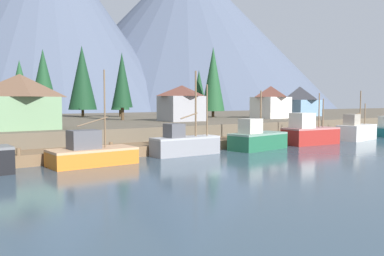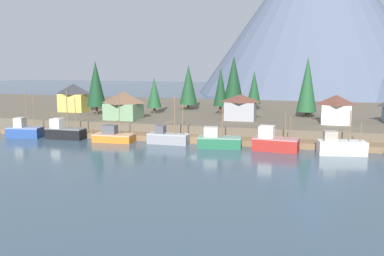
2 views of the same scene
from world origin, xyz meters
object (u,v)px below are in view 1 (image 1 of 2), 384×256
object	(u,v)px
fishing_boat_orange	(91,153)
house_green	(20,101)
house_blue	(300,101)
conifer_near_left	(43,80)
fishing_boat_green	(257,139)
house_white	(271,102)
conifer_mid_right	(213,79)
conifer_mid_left	(199,90)
conifer_back_left	(82,78)
conifer_centre	(20,87)
conifer_near_right	(122,80)
fishing_boat_red	(309,133)
fishing_boat_grey	(184,144)
conifer_far_left	(120,88)
fishing_boat_white	(356,131)
house_grey	(182,103)

from	to	relation	value
fishing_boat_orange	house_green	size ratio (longest dim) A/B	1.16
house_blue	conifer_near_left	bearing A→B (deg)	165.25
fishing_boat_green	conifer_near_left	bearing A→B (deg)	105.97
house_white	house_green	xyz separation A→B (m)	(-41.36, -4.53, 0.08)
fishing_boat_orange	conifer_mid_right	distance (m)	42.17
fishing_boat_green	house_blue	world-z (taller)	house_blue
fishing_boat_green	conifer_mid_left	distance (m)	34.04
conifer_back_left	conifer_centre	world-z (taller)	conifer_back_left
house_green	conifer_near_right	distance (m)	21.93
house_green	fishing_boat_orange	bearing A→B (deg)	-75.16
house_blue	fishing_boat_red	bearing A→B (deg)	-138.49
fishing_boat_grey	house_green	world-z (taller)	fishing_boat_grey
house_green	conifer_mid_right	size ratio (longest dim) A/B	0.54
conifer_mid_left	conifer_back_left	world-z (taller)	conifer_back_left
conifer_far_left	fishing_boat_orange	bearing A→B (deg)	-119.01
fishing_boat_white	house_grey	bearing A→B (deg)	127.99
house_green	conifer_mid_right	distance (m)	38.69
conifer_mid_left	conifer_far_left	size ratio (longest dim) A/B	0.95
conifer_mid_right	conifer_back_left	size ratio (longest dim) A/B	0.96
conifer_mid_left	fishing_boat_green	bearing A→B (deg)	-115.62
fishing_boat_grey	conifer_centre	bearing A→B (deg)	115.87
conifer_near_left	conifer_back_left	distance (m)	13.24
conifer_far_left	fishing_boat_red	bearing A→B (deg)	-78.03
house_green	conifer_mid_right	xyz separation A→B (m)	(36.01, 13.58, 4.02)
fishing_boat_white	house_grey	distance (m)	24.74
fishing_boat_white	conifer_far_left	bearing A→B (deg)	105.99
house_blue	conifer_mid_right	world-z (taller)	conifer_mid_right
fishing_boat_orange	house_grey	world-z (taller)	fishing_boat_orange
conifer_centre	house_blue	bearing A→B (deg)	-3.18
house_grey	fishing_boat_white	bearing A→B (deg)	-42.26
fishing_boat_red	conifer_near_right	bearing A→B (deg)	125.11
conifer_near_left	conifer_centre	distance (m)	10.79
conifer_mid_right	conifer_far_left	size ratio (longest dim) A/B	1.36
conifer_near_right	conifer_mid_right	size ratio (longest dim) A/B	0.81
house_green	conifer_far_left	distance (m)	34.76
house_green	house_blue	xyz separation A→B (m)	(53.70, 8.43, 0.10)
fishing_boat_white	house_white	distance (m)	16.61
fishing_boat_red	house_grey	xyz separation A→B (m)	(-8.02, 16.30, 3.75)
conifer_near_right	house_blue	bearing A→B (deg)	-6.80
fishing_boat_grey	conifer_mid_right	xyz separation A→B (m)	(23.08, 24.21, 8.27)
fishing_boat_orange	fishing_boat_red	xyz separation A→B (m)	(28.27, -0.20, 0.41)
conifer_mid_left	fishing_boat_grey	bearing A→B (deg)	-128.97
conifer_mid_right	conifer_far_left	distance (m)	17.48
fishing_boat_orange	fishing_boat_red	bearing A→B (deg)	-1.87
conifer_mid_right	conifer_far_left	world-z (taller)	conifer_mid_right
fishing_boat_green	conifer_far_left	bearing A→B (deg)	80.22
conifer_near_left	conifer_near_right	size ratio (longest dim) A/B	1.06
fishing_boat_green	fishing_boat_red	xyz separation A→B (m)	(9.12, 0.09, 0.21)
house_green	conifer_back_left	world-z (taller)	conifer_back_left
fishing_boat_green	house_blue	xyz separation A→B (m)	(31.57, 19.96, 4.30)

